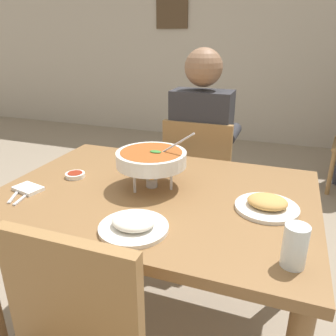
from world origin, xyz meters
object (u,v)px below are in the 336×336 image
(curry_bowl, at_px, (151,159))
(sauce_dish, at_px, (75,175))
(appetizer_plate, at_px, (267,205))
(drink_glass, at_px, (295,248))
(chair_diner_main, at_px, (200,178))
(dining_table_main, at_px, (156,212))
(diner_main, at_px, (202,141))
(rice_plate, at_px, (133,225))

(curry_bowl, xyz_separation_m, sauce_dish, (-0.38, -0.02, -0.12))
(appetizer_plate, xyz_separation_m, drink_glass, (0.10, -0.32, 0.04))
(chair_diner_main, relative_size, sauce_dish, 10.00)
(curry_bowl, bearing_deg, chair_diner_main, 87.26)
(dining_table_main, xyz_separation_m, curry_bowl, (-0.03, 0.04, 0.23))
(curry_bowl, relative_size, drink_glass, 2.56)
(dining_table_main, distance_m, appetizer_plate, 0.47)
(chair_diner_main, distance_m, diner_main, 0.24)
(sauce_dish, bearing_deg, curry_bowl, 3.78)
(diner_main, relative_size, curry_bowl, 3.94)
(curry_bowl, relative_size, sauce_dish, 3.69)
(appetizer_plate, distance_m, sauce_dish, 0.87)
(curry_bowl, xyz_separation_m, rice_plate, (0.08, -0.35, -0.11))
(chair_diner_main, bearing_deg, curry_bowl, -92.74)
(dining_table_main, xyz_separation_m, rice_plate, (0.04, -0.31, 0.12))
(chair_diner_main, xyz_separation_m, diner_main, (0.00, 0.03, 0.24))
(rice_plate, height_order, sauce_dish, rice_plate)
(rice_plate, distance_m, sauce_dish, 0.56)
(chair_diner_main, relative_size, curry_bowl, 2.71)
(diner_main, height_order, appetizer_plate, diner_main)
(rice_plate, relative_size, sauce_dish, 2.67)
(rice_plate, bearing_deg, drink_glass, -1.88)
(dining_table_main, bearing_deg, curry_bowl, 132.79)
(chair_diner_main, relative_size, appetizer_plate, 3.75)
(sauce_dish, height_order, drink_glass, drink_glass)
(dining_table_main, height_order, rice_plate, rice_plate)
(chair_diner_main, height_order, diner_main, diner_main)
(diner_main, xyz_separation_m, curry_bowl, (-0.03, -0.75, 0.14))
(curry_bowl, xyz_separation_m, drink_glass, (0.59, -0.36, -0.07))
(rice_plate, distance_m, appetizer_plate, 0.51)
(curry_bowl, distance_m, sauce_dish, 0.40)
(appetizer_plate, height_order, drink_glass, drink_glass)
(chair_diner_main, bearing_deg, diner_main, 90.00)
(sauce_dish, bearing_deg, appetizer_plate, -1.21)
(curry_bowl, height_order, rice_plate, curry_bowl)
(appetizer_plate, relative_size, sauce_dish, 2.67)
(curry_bowl, bearing_deg, dining_table_main, -47.21)
(diner_main, bearing_deg, drink_glass, -63.61)
(curry_bowl, bearing_deg, drink_glass, -31.74)
(appetizer_plate, bearing_deg, drink_glass, -73.17)
(drink_glass, bearing_deg, diner_main, 116.39)
(curry_bowl, bearing_deg, appetizer_plate, -5.03)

